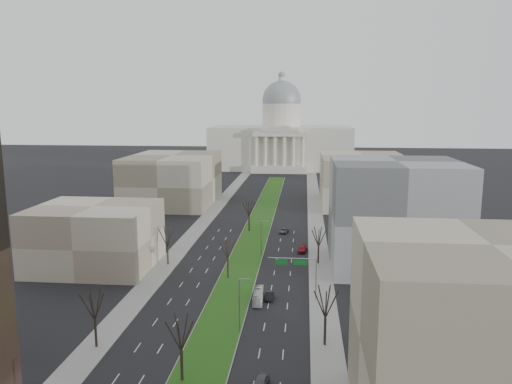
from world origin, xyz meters
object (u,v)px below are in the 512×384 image
Objects in this scene: car_grey_near at (261,383)px; car_black at (269,296)px; car_red at (302,249)px; car_grey_far at (284,231)px; box_van at (258,296)px.

car_grey_near is 1.06× the size of car_black.
car_red is at bearing 79.89° from car_black.
car_grey_near reaches higher than car_grey_far.
box_van reaches higher than car_black.
box_van reaches higher than car_grey_near.
car_black is 50.02m from car_grey_far.
box_van is at bearing -95.03° from car_red.
box_van reaches higher than car_grey_far.
car_red is 1.05× the size of car_grey_far.
car_black is 0.88× the size of car_grey_far.
car_grey_far is at bearing 114.96° from car_red.
car_red is (5.98, 31.60, 0.03)m from car_black.
car_black is at bearing -81.34° from car_grey_far.
car_black is 32.16m from car_red.
box_van is (-2.63, -51.17, 0.41)m from car_grey_far.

